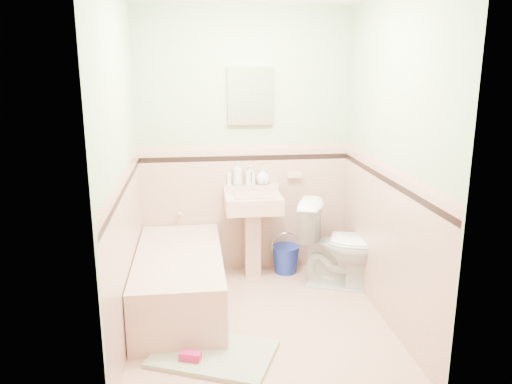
{
  "coord_description": "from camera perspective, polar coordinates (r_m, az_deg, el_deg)",
  "views": [
    {
      "loc": [
        -0.48,
        -3.62,
        1.99
      ],
      "look_at": [
        0.0,
        0.25,
        1.0
      ],
      "focal_mm": 35.61,
      "sensor_mm": 36.0,
      "label": 1
    }
  ],
  "objects": [
    {
      "name": "wall_front",
      "position": [
        2.67,
        3.6,
        -1.89
      ],
      "size": [
        2.5,
        0.0,
        2.5
      ],
      "primitive_type": "plane",
      "rotation": [
        -1.57,
        0.0,
        0.0
      ],
      "color": "#F2E9C5",
      "rests_on": "ground"
    },
    {
      "name": "floor",
      "position": [
        4.16,
        0.44,
        -14.34
      ],
      "size": [
        2.2,
        2.2,
        0.0
      ],
      "primitive_type": "plane",
      "color": "#D7A58D",
      "rests_on": "ground"
    },
    {
      "name": "soap_bottle_mid",
      "position": [
        4.8,
        -0.7,
        1.92
      ],
      "size": [
        0.09,
        0.09,
        0.19
      ],
      "primitive_type": "imported",
      "rotation": [
        0.0,
        0.0,
        0.06
      ],
      "color": "#B2B2B2",
      "rests_on": "sink"
    },
    {
      "name": "accent_front",
      "position": [
        2.73,
        3.48,
        -4.41
      ],
      "size": [
        2.0,
        0.0,
        2.0
      ],
      "primitive_type": "plane",
      "rotation": [
        -1.57,
        0.0,
        0.0
      ],
      "color": "black",
      "rests_on": "ground"
    },
    {
      "name": "soap_bottle_right",
      "position": [
        4.82,
        0.77,
        1.83
      ],
      "size": [
        0.14,
        0.14,
        0.17
      ],
      "primitive_type": "imported",
      "rotation": [
        0.0,
        0.0,
        -0.12
      ],
      "color": "#B2B2B2",
      "rests_on": "sink"
    },
    {
      "name": "wainscot_left",
      "position": [
        3.91,
        -14.15,
        -7.03
      ],
      "size": [
        0.0,
        2.2,
        2.2
      ],
      "primitive_type": "plane",
      "rotation": [
        1.57,
        0.0,
        1.57
      ],
      "color": "#DAA992",
      "rests_on": "ground"
    },
    {
      "name": "cap_front",
      "position": [
        2.7,
        3.51,
        -2.4
      ],
      "size": [
        2.0,
        0.0,
        2.0
      ],
      "primitive_type": "plane",
      "rotation": [
        -1.57,
        0.0,
        0.0
      ],
      "color": "tan",
      "rests_on": "ground"
    },
    {
      "name": "cap_left",
      "position": [
        3.74,
        -14.64,
        1.87
      ],
      "size": [
        0.0,
        2.2,
        2.2
      ],
      "primitive_type": "plane",
      "rotation": [
        1.57,
        0.0,
        1.57
      ],
      "color": "tan",
      "rests_on": "ground"
    },
    {
      "name": "tube",
      "position": [
        4.79,
        -3.04,
        1.46
      ],
      "size": [
        0.04,
        0.04,
        0.12
      ],
      "primitive_type": "cylinder",
      "rotation": [
        0.0,
        0.0,
        0.09
      ],
      "color": "white",
      "rests_on": "sink"
    },
    {
      "name": "accent_left",
      "position": [
        3.76,
        -14.54,
        0.38
      ],
      "size": [
        0.0,
        2.2,
        2.2
      ],
      "primitive_type": "plane",
      "rotation": [
        1.57,
        0.0,
        1.57
      ],
      "color": "black",
      "rests_on": "ground"
    },
    {
      "name": "wainscot_back",
      "position": [
        4.93,
        -1.21,
        -2.12
      ],
      "size": [
        2.0,
        0.0,
        2.0
      ],
      "primitive_type": "plane",
      "rotation": [
        1.57,
        0.0,
        0.0
      ],
      "color": "#DAA992",
      "rests_on": "ground"
    },
    {
      "name": "sink_faucet",
      "position": [
        4.77,
        -0.52,
        1.64
      ],
      "size": [
        0.02,
        0.02,
        0.1
      ],
      "primitive_type": "cylinder",
      "color": "silver",
      "rests_on": "sink"
    },
    {
      "name": "soap_dish",
      "position": [
        4.89,
        4.29,
        1.93
      ],
      "size": [
        0.13,
        0.08,
        0.04
      ],
      "primitive_type": "cube",
      "color": "#D2A691",
      "rests_on": "wall_back"
    },
    {
      "name": "medicine_cabinet",
      "position": [
        4.73,
        -0.64,
        10.73
      ],
      "size": [
        0.42,
        0.04,
        0.53
      ],
      "primitive_type": "cube",
      "color": "white",
      "rests_on": "wall_back"
    },
    {
      "name": "wainscot_right",
      "position": [
        4.15,
        14.18,
        -5.79
      ],
      "size": [
        0.0,
        2.2,
        2.2
      ],
      "primitive_type": "plane",
      "rotation": [
        1.57,
        0.0,
        -1.57
      ],
      "color": "#DAA992",
      "rests_on": "ground"
    },
    {
      "name": "cap_back",
      "position": [
        4.79,
        -1.24,
        4.99
      ],
      "size": [
        2.0,
        0.0,
        2.0
      ],
      "primitive_type": "plane",
      "rotation": [
        1.57,
        0.0,
        0.0
      ],
      "color": "tan",
      "rests_on": "ground"
    },
    {
      "name": "wainscot_front",
      "position": [
        2.93,
        3.35,
        -14.13
      ],
      "size": [
        2.0,
        0.0,
        2.0
      ],
      "primitive_type": "plane",
      "rotation": [
        -1.57,
        0.0,
        0.0
      ],
      "color": "#DAA992",
      "rests_on": "ground"
    },
    {
      "name": "bucket",
      "position": [
        5.01,
        3.33,
        -7.52
      ],
      "size": [
        0.28,
        0.28,
        0.27
      ],
      "primitive_type": null,
      "rotation": [
        0.0,
        0.0,
        -0.03
      ],
      "color": "navy",
      "rests_on": "floor"
    },
    {
      "name": "tub_faucet",
      "position": [
        4.87,
        -8.56,
        -2.14
      ],
      "size": [
        0.04,
        0.12,
        0.04
      ],
      "primitive_type": "cylinder",
      "rotation": [
        1.57,
        0.0,
        0.0
      ],
      "color": "silver",
      "rests_on": "wall_back"
    },
    {
      "name": "accent_back",
      "position": [
        4.81,
        -1.23,
        3.82
      ],
      "size": [
        2.0,
        0.0,
        2.0
      ],
      "primitive_type": "plane",
      "rotation": [
        1.57,
        0.0,
        0.0
      ],
      "color": "black",
      "rests_on": "ground"
    },
    {
      "name": "sink",
      "position": [
        4.78,
        -0.31,
        -5.07
      ],
      "size": [
        0.52,
        0.48,
        0.82
      ],
      "primitive_type": null,
      "color": "#D2A691",
      "rests_on": "floor"
    },
    {
      "name": "soap_bottle_left",
      "position": [
        4.79,
        -2.07,
        2.11
      ],
      "size": [
        0.1,
        0.1,
        0.23
      ],
      "primitive_type": "imported",
      "rotation": [
        0.0,
        0.0,
        0.22
      ],
      "color": "#B2B2B2",
      "rests_on": "sink"
    },
    {
      "name": "wall_left",
      "position": [
        3.73,
        -14.94,
        2.31
      ],
      "size": [
        0.0,
        2.5,
        2.5
      ],
      "primitive_type": "plane",
      "rotation": [
        1.57,
        0.0,
        1.57
      ],
      "color": "#F2E9C5",
      "rests_on": "ground"
    },
    {
      "name": "shoe",
      "position": [
        3.65,
        -7.4,
        -17.83
      ],
      "size": [
        0.16,
        0.11,
        0.06
      ],
      "primitive_type": "cube",
      "rotation": [
        0.0,
        0.0,
        -0.33
      ],
      "color": "#BF1E59",
      "rests_on": "bath_mat"
    },
    {
      "name": "wall_right",
      "position": [
        3.98,
        14.91,
        3.05
      ],
      "size": [
        0.0,
        2.5,
        2.5
      ],
      "primitive_type": "plane",
      "rotation": [
        1.57,
        0.0,
        -1.57
      ],
      "color": "#F2E9C5",
      "rests_on": "ground"
    },
    {
      "name": "accent_right",
      "position": [
        4.0,
        14.55,
        1.22
      ],
      "size": [
        0.0,
        2.2,
        2.2
      ],
      "primitive_type": "plane",
      "rotation": [
        1.57,
        0.0,
        -1.57
      ],
      "color": "black",
      "rests_on": "ground"
    },
    {
      "name": "wall_back",
      "position": [
        4.8,
        -1.26,
        5.38
      ],
      "size": [
        2.5,
        0.0,
        2.5
      ],
      "primitive_type": "plane",
      "rotation": [
        1.57,
        0.0,
        0.0
      ],
      "color": "#F2E9C5",
      "rests_on": "ground"
    },
    {
      "name": "bath_mat",
      "position": [
        3.74,
        -4.79,
        -17.67
      ],
      "size": [
        0.97,
        0.83,
        0.03
      ],
      "primitive_type": "cube",
      "rotation": [
        0.0,
        0.0,
        -0.41
      ],
      "color": "#939D83",
      "rests_on": "floor"
    },
    {
      "name": "toilet",
      "position": [
        4.69,
        9.64,
        -5.84
      ],
      "size": [
        0.88,
        0.69,
        0.79
      ],
      "primitive_type": "imported",
      "rotation": [
        0.0,
        0.0,
        1.2
      ],
      "color": "white",
      "rests_on": "floor"
    },
    {
      "name": "bathtub",
      "position": [
        4.33,
        -8.56,
        -9.98
      ],
      "size": [
        0.7,
        1.5,
        0.45
      ],
      "primitive_type": "cube",
      "color": "#D2A691",
      "rests_on": "floor"
    },
    {
      "name": "cap_right",
      "position": [
        3.98,
        14.64,
        2.62
      ],
      "size": [
        0.0,
        2.2,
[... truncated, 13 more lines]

